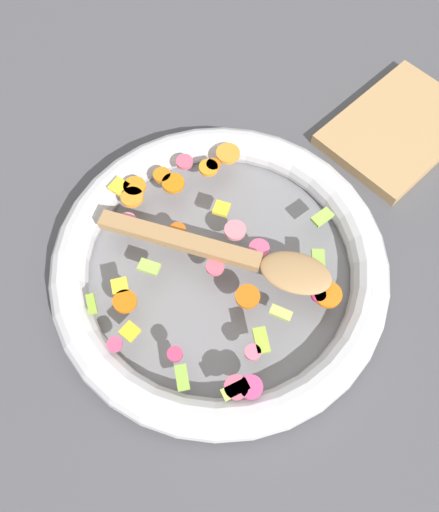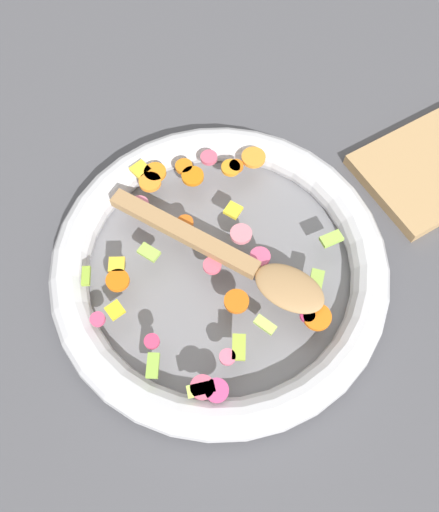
# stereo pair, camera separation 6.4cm
# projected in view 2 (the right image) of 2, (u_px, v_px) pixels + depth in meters

# --- Properties ---
(ground_plane) EXTENTS (4.00, 4.00, 0.00)m
(ground_plane) POSITION_uv_depth(u_px,v_px,m) (220.00, 272.00, 0.68)
(ground_plane) COLOR #4C4C51
(skillet) EXTENTS (0.45, 0.45, 0.05)m
(skillet) POSITION_uv_depth(u_px,v_px,m) (220.00, 265.00, 0.66)
(skillet) COLOR slate
(skillet) RESTS_ON ground_plane
(chopped_vegetables) EXTENTS (0.33, 0.34, 0.01)m
(chopped_vegetables) POSITION_uv_depth(u_px,v_px,m) (206.00, 249.00, 0.64)
(chopped_vegetables) COLOR orange
(chopped_vegetables) RESTS_ON skillet
(wooden_spoon) EXTENTS (0.18, 0.28, 0.01)m
(wooden_spoon) POSITION_uv_depth(u_px,v_px,m) (237.00, 261.00, 0.62)
(wooden_spoon) COLOR #A87F51
(wooden_spoon) RESTS_ON chopped_vegetables
(cutting_board) EXTENTS (0.23, 0.16, 0.02)m
(cutting_board) POSITION_uv_depth(u_px,v_px,m) (438.00, 165.00, 0.75)
(cutting_board) COLOR tan
(cutting_board) RESTS_ON ground_plane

